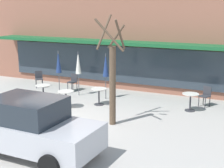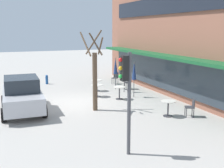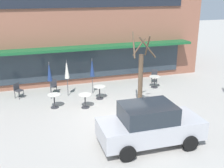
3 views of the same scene
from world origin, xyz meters
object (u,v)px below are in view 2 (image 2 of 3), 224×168
at_px(patio_umbrella_green_folded, 116,66).
at_px(cafe_table_mid_patio, 119,91).
at_px(parked_sedan, 22,95).
at_px(street_tree, 95,76).
at_px(cafe_chair_0, 129,82).
at_px(patio_umbrella_cream_folded, 134,71).
at_px(cafe_table_near_wall, 168,106).
at_px(cafe_table_streetside, 97,84).
at_px(patio_umbrella_corner_open, 124,68).
at_px(cafe_chair_2, 191,106).
at_px(cafe_table_by_tree, 97,89).
at_px(fire_hydrant, 47,79).
at_px(cafe_chair_1, 115,77).
at_px(traffic_light_pole, 126,87).

bearing_deg(patio_umbrella_green_folded, cafe_table_mid_patio, -18.12).
relative_size(parked_sedan, street_tree, 1.04).
distance_m(parked_sedan, street_tree, 3.75).
bearing_deg(cafe_chair_0, patio_umbrella_cream_folded, -18.03).
bearing_deg(cafe_table_near_wall, cafe_table_mid_patio, -168.35).
bearing_deg(cafe_table_streetside, cafe_table_mid_patio, 10.91).
xyz_separation_m(cafe_table_streetside, patio_umbrella_corner_open, (1.00, 1.59, 1.11)).
height_order(cafe_table_mid_patio, patio_umbrella_cream_folded, patio_umbrella_cream_folded).
bearing_deg(cafe_chair_2, cafe_table_by_tree, -152.83).
xyz_separation_m(cafe_table_streetside, patio_umbrella_green_folded, (-0.03, 1.40, 1.11)).
height_order(patio_umbrella_green_folded, cafe_chair_0, patio_umbrella_green_folded).
height_order(street_tree, fire_hydrant, street_tree).
distance_m(cafe_chair_1, street_tree, 7.29).
distance_m(cafe_table_near_wall, traffic_light_pole, 5.05).
relative_size(cafe_table_streetside, fire_hydrant, 1.08).
bearing_deg(cafe_table_streetside, traffic_light_pole, -13.43).
relative_size(cafe_chair_0, street_tree, 0.22).
relative_size(patio_umbrella_cream_folded, street_tree, 0.54).
height_order(patio_umbrella_cream_folded, cafe_chair_2, patio_umbrella_cream_folded).
bearing_deg(cafe_chair_2, cafe_table_streetside, -161.93).
distance_m(cafe_table_by_tree, street_tree, 3.19).
relative_size(cafe_table_by_tree, cafe_chair_2, 0.85).
bearing_deg(cafe_table_streetside, cafe_chair_0, 83.89).
xyz_separation_m(parked_sedan, street_tree, (1.09, 3.47, 0.91)).
height_order(cafe_chair_0, traffic_light_pole, traffic_light_pole).
height_order(cafe_table_mid_patio, patio_umbrella_corner_open, patio_umbrella_corner_open).
xyz_separation_m(cafe_table_by_tree, fire_hydrant, (-5.34, -2.19, -0.16)).
relative_size(cafe_chair_2, parked_sedan, 0.21).
bearing_deg(street_tree, parked_sedan, -107.50).
distance_m(cafe_table_near_wall, cafe_chair_0, 6.43).
height_order(traffic_light_pole, fire_hydrant, traffic_light_pole).
bearing_deg(cafe_chair_0, cafe_chair_1, -176.48).
xyz_separation_m(patio_umbrella_corner_open, cafe_chair_0, (-0.75, 0.70, -1.10)).
relative_size(cafe_table_mid_patio, cafe_chair_0, 0.85).
xyz_separation_m(cafe_table_near_wall, patio_umbrella_cream_folded, (-4.09, 0.22, 1.11)).
bearing_deg(cafe_chair_1, cafe_table_by_tree, -38.03).
relative_size(patio_umbrella_cream_folded, cafe_chair_2, 2.47).
distance_m(cafe_table_by_tree, cafe_chair_1, 4.34).
distance_m(cafe_table_near_wall, street_tree, 3.92).
relative_size(patio_umbrella_green_folded, parked_sedan, 0.52).
xyz_separation_m(cafe_table_near_wall, patio_umbrella_corner_open, (-5.61, 0.26, 1.11)).
xyz_separation_m(cafe_table_near_wall, patio_umbrella_green_folded, (-6.63, 0.07, 1.11)).
bearing_deg(patio_umbrella_cream_folded, cafe_chair_1, 172.03).
distance_m(parked_sedan, fire_hydrant, 7.37).
bearing_deg(cafe_chair_1, cafe_table_mid_patio, -20.00).
bearing_deg(cafe_table_mid_patio, cafe_chair_2, 22.16).
distance_m(patio_umbrella_cream_folded, cafe_chair_2, 4.75).
height_order(patio_umbrella_green_folded, fire_hydrant, patio_umbrella_green_folded).
relative_size(parked_sedan, traffic_light_pole, 1.25).
relative_size(cafe_chair_1, parked_sedan, 0.21).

